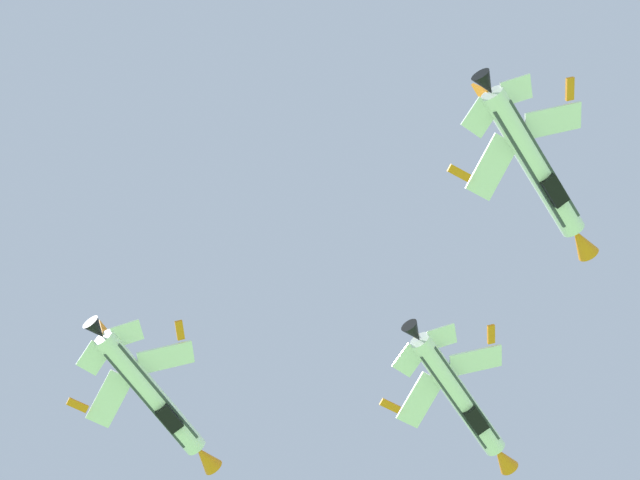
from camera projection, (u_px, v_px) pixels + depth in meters
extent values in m
cylinder|color=white|center=(458.00, 395.00, 94.24)|extent=(3.29, 12.12, 1.70)
cube|color=#383D47|center=(460.00, 398.00, 93.81)|extent=(2.83, 10.19, 0.77)
cone|color=orange|center=(502.00, 458.00, 97.09)|extent=(1.87, 2.59, 1.56)
cone|color=black|center=(414.00, 333.00, 91.54)|extent=(1.56, 1.77, 1.36)
ellipsoid|color=#192333|center=(472.00, 415.00, 95.88)|extent=(1.77, 3.35, 1.35)
cube|color=black|center=(475.00, 419.00, 94.36)|extent=(1.57, 2.35, 1.10)
cube|color=white|center=(420.00, 400.00, 93.50)|extent=(4.51, 3.21, 1.30)
cube|color=orange|center=(390.00, 406.00, 93.08)|extent=(1.12, 1.71, 0.38)
cube|color=white|center=(476.00, 361.00, 93.45)|extent=(4.44, 3.94, 1.30)
cube|color=orange|center=(491.00, 334.00, 92.98)|extent=(1.42, 1.65, 0.38)
cube|color=white|center=(409.00, 360.00, 92.22)|extent=(2.52, 2.18, 0.74)
cube|color=white|center=(442.00, 337.00, 92.19)|extent=(2.72, 2.55, 0.74)
cube|color=orange|center=(420.00, 341.00, 93.98)|extent=(1.22, 2.69, 2.56)
cylinder|color=white|center=(151.00, 394.00, 92.46)|extent=(3.29, 12.12, 1.70)
cube|color=#383D47|center=(152.00, 396.00, 92.03)|extent=(2.83, 10.19, 0.82)
cone|color=orange|center=(205.00, 457.00, 95.31)|extent=(1.87, 2.59, 1.56)
cone|color=black|center=(97.00, 330.00, 89.76)|extent=(1.56, 1.77, 1.36)
ellipsoid|color=#192333|center=(170.00, 414.00, 94.10)|extent=(1.80, 3.36, 1.38)
cube|color=black|center=(169.00, 418.00, 92.58)|extent=(1.59, 2.35, 1.13)
cube|color=white|center=(109.00, 399.00, 91.63)|extent=(4.47, 3.19, 1.46)
cube|color=orange|center=(78.00, 405.00, 91.12)|extent=(1.12, 1.71, 0.40)
cube|color=white|center=(166.00, 357.00, 91.77)|extent=(4.41, 3.91, 1.46)
cube|color=orange|center=(180.00, 330.00, 91.38)|extent=(1.42, 1.65, 0.40)
cube|color=white|center=(94.00, 358.00, 90.38)|extent=(2.50, 2.18, 0.82)
cube|color=white|center=(127.00, 333.00, 90.46)|extent=(2.71, 2.54, 0.82)
cube|color=orange|center=(110.00, 339.00, 92.20)|extent=(1.32, 2.71, 2.54)
cylinder|color=white|center=(534.00, 163.00, 82.95)|extent=(3.29, 12.12, 1.70)
cube|color=#383D47|center=(537.00, 165.00, 82.53)|extent=(2.83, 10.19, 0.86)
cone|color=orange|center=(581.00, 242.00, 85.81)|extent=(1.87, 2.59, 1.56)
cone|color=black|center=(486.00, 84.00, 80.26)|extent=(1.56, 1.77, 1.36)
ellipsoid|color=#192333|center=(547.00, 190.00, 84.59)|extent=(1.82, 3.36, 1.41)
cube|color=black|center=(554.00, 190.00, 83.08)|extent=(1.60, 2.36, 1.16)
cube|color=white|center=(492.00, 167.00, 82.04)|extent=(4.43, 3.18, 1.60)
cube|color=orange|center=(459.00, 173.00, 81.47)|extent=(1.12, 1.71, 0.41)
cube|color=white|center=(553.00, 121.00, 82.35)|extent=(4.38, 3.89, 1.60)
cube|color=orange|center=(570.00, 89.00, 82.03)|extent=(1.42, 1.65, 0.41)
cube|color=white|center=(480.00, 118.00, 80.83)|extent=(2.48, 2.17, 0.89)
cube|color=white|center=(516.00, 90.00, 81.01)|extent=(2.69, 2.53, 0.89)
cube|color=orange|center=(489.00, 102.00, 82.69)|extent=(1.40, 2.72, 2.52)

